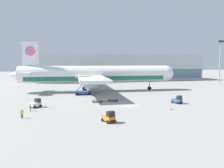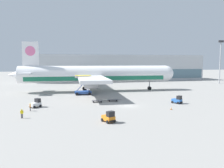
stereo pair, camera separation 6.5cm
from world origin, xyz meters
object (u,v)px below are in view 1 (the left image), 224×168
object	(u,v)px
airplane_main	(94,75)
baggage_tug_mid	(177,100)
scissor_lift_loader	(83,87)
ground_crew_far	(22,113)
baggage_tug_far	(109,117)
baggage_tug_foreground	(36,104)
baggage_dolly_second	(113,100)
traffic_cone_near	(171,108)
ground_crew_near	(30,106)
light_mast	(220,58)
baggage_dolly_lead	(97,101)

from	to	relation	value
airplane_main	baggage_tug_mid	size ratio (longest dim) A/B	20.63
scissor_lift_loader	baggage_tug_mid	xyz separation A→B (m)	(21.55, -20.06, -1.42)
ground_crew_far	baggage_tug_mid	bearing A→B (deg)	8.17
airplane_main	ground_crew_far	xyz separation A→B (m)	(-18.55, -33.76, -4.82)
airplane_main	scissor_lift_loader	bearing A→B (deg)	-119.80
scissor_lift_loader	baggage_tug_far	bearing A→B (deg)	-85.18
baggage_tug_mid	airplane_main	bearing A→B (deg)	-177.62
baggage_tug_foreground	ground_crew_far	bearing A→B (deg)	-140.66
baggage_dolly_second	ground_crew_far	distance (m)	24.40
baggage_tug_foreground	traffic_cone_near	world-z (taller)	baggage_tug_foreground
baggage_dolly_second	ground_crew_near	xyz separation A→B (m)	(-19.77, -7.33, 0.59)
scissor_lift_loader	baggage_tug_mid	distance (m)	29.47
airplane_main	scissor_lift_loader	xyz separation A→B (m)	(-4.64, -7.26, -3.54)
baggage_tug_mid	light_mast	bearing A→B (deg)	102.61
scissor_lift_loader	baggage_dolly_lead	world-z (taller)	scissor_lift_loader
scissor_lift_loader	baggage_tug_mid	world-z (taller)	scissor_lift_loader
baggage_tug_mid	ground_crew_far	xyz separation A→B (m)	(-35.46, -6.44, 0.14)
baggage_tug_far	traffic_cone_near	xyz separation A→B (m)	(15.38, 6.60, -0.61)
baggage_tug_mid	ground_crew_near	xyz separation A→B (m)	(-34.77, -0.50, 0.10)
light_mast	baggage_tug_foreground	world-z (taller)	light_mast
baggage_tug_far	baggage_tug_mid	bearing A→B (deg)	99.17
light_mast	baggage_tug_mid	distance (m)	62.67
airplane_main	ground_crew_near	distance (m)	33.42
airplane_main	ground_crew_far	distance (m)	38.82
baggage_dolly_lead	traffic_cone_near	size ratio (longest dim) A/B	6.81
baggage_tug_far	ground_crew_far	xyz separation A→B (m)	(-15.08, 6.27, 0.14)
traffic_cone_near	baggage_tug_foreground	bearing A→B (deg)	162.28
airplane_main	traffic_cone_near	xyz separation A→B (m)	(11.91, -33.43, -5.57)
baggage_tug_mid	baggage_dolly_second	xyz separation A→B (m)	(-15.00, 6.83, -0.49)
baggage_tug_far	baggage_dolly_lead	world-z (taller)	baggage_tug_far
baggage_tug_mid	baggage_dolly_lead	xyz separation A→B (m)	(-19.27, 6.24, -0.49)
baggage_tug_mid	ground_crew_far	bearing A→B (deg)	-109.07
baggage_tug_far	scissor_lift_loader	bearing A→B (deg)	159.26
baggage_tug_mid	baggage_tug_far	xyz separation A→B (m)	(-20.38, -12.71, 0.00)
airplane_main	baggage_tug_foreground	bearing A→B (deg)	-122.44
baggage_tug_mid	baggage_dolly_lead	size ratio (longest dim) A/B	0.75
light_mast	baggage_tug_far	distance (m)	86.15
baggage_tug_far	ground_crew_near	xyz separation A→B (m)	(-14.39, 12.21, 0.10)
baggage_tug_mid	ground_crew_near	distance (m)	34.77
traffic_cone_near	baggage_dolly_second	bearing A→B (deg)	127.69
baggage_tug_far	baggage_dolly_second	world-z (taller)	baggage_tug_far
scissor_lift_loader	baggage_tug_far	distance (m)	32.82
ground_crew_far	airplane_main	bearing A→B (deg)	59.08
ground_crew_near	ground_crew_far	size ratio (longest dim) A/B	0.97
baggage_tug_foreground	baggage_tug_far	xyz separation A→B (m)	(13.59, -15.86, 0.00)
ground_crew_far	traffic_cone_near	bearing A→B (deg)	-1.51
ground_crew_near	traffic_cone_near	distance (m)	30.30
airplane_main	baggage_dolly_lead	distance (m)	21.90
airplane_main	baggage_tug_foreground	xyz separation A→B (m)	(-17.06, -24.18, -4.96)
light_mast	baggage_tug_foreground	size ratio (longest dim) A/B	7.41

